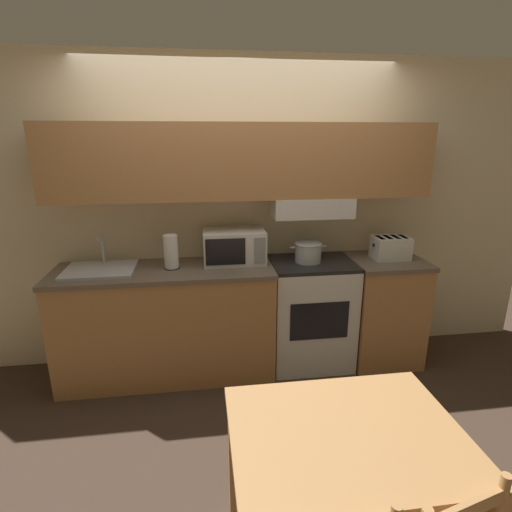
% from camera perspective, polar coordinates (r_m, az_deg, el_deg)
% --- Properties ---
extents(ground_plane, '(16.00, 16.00, 0.00)m').
position_cam_1_polar(ground_plane, '(3.86, -1.88, -13.19)').
color(ground_plane, '#3D2D23').
extents(wall_back, '(5.40, 0.38, 2.55)m').
position_cam_1_polar(wall_back, '(3.32, -1.75, 8.99)').
color(wall_back, beige).
rests_on(wall_back, ground_plane).
extents(lower_counter_main, '(1.72, 0.59, 0.93)m').
position_cam_1_polar(lower_counter_main, '(3.39, -12.53, -9.23)').
color(lower_counter_main, '#B27A47').
rests_on(lower_counter_main, ground_plane).
extents(lower_counter_right_stub, '(0.60, 0.59, 0.93)m').
position_cam_1_polar(lower_counter_right_stub, '(3.71, 17.58, -7.26)').
color(lower_counter_right_stub, '#B27A47').
rests_on(lower_counter_right_stub, ground_plane).
extents(stove_range, '(0.68, 0.54, 0.93)m').
position_cam_1_polar(stove_range, '(3.51, 7.74, -8.04)').
color(stove_range, silver).
rests_on(stove_range, ground_plane).
extents(cooking_pot, '(0.31, 0.23, 0.16)m').
position_cam_1_polar(cooking_pot, '(3.31, 7.46, 0.61)').
color(cooking_pot, '#B7BABF').
rests_on(cooking_pot, stove_range).
extents(microwave, '(0.50, 0.33, 0.27)m').
position_cam_1_polar(microwave, '(3.27, -3.16, 1.42)').
color(microwave, silver).
rests_on(microwave, lower_counter_main).
extents(toaster, '(0.31, 0.21, 0.19)m').
position_cam_1_polar(toaster, '(3.55, 18.66, 1.14)').
color(toaster, silver).
rests_on(toaster, lower_counter_right_stub).
extents(sink_basin, '(0.52, 0.41, 0.25)m').
position_cam_1_polar(sink_basin, '(3.29, -21.41, -1.79)').
color(sink_basin, '#B7BABF').
rests_on(sink_basin, lower_counter_main).
extents(paper_towel_roll, '(0.13, 0.13, 0.27)m').
position_cam_1_polar(paper_towel_roll, '(3.18, -12.04, 0.58)').
color(paper_towel_roll, black).
rests_on(paper_towel_roll, lower_counter_main).
extents(dining_table, '(0.97, 0.75, 0.76)m').
position_cam_1_polar(dining_table, '(1.92, 12.66, -25.91)').
color(dining_table, '#B27F4C').
rests_on(dining_table, ground_plane).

